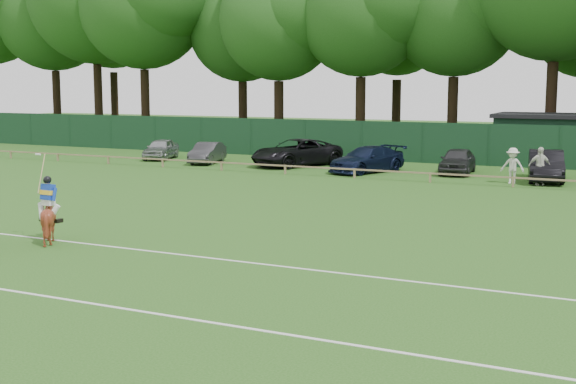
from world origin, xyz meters
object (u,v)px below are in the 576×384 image
Objects in this scene: hatch_grey at (457,161)px; spectator_mid at (540,166)px; horse_chestnut at (49,219)px; estate_black at (546,166)px; spectator_left at (513,166)px; sedan_navy at (367,159)px; utility_shed at (567,139)px; sedan_silver at (161,149)px; sedan_grey at (207,153)px; suv_black at (296,153)px.

spectator_mid is (4.70, -3.08, 0.22)m from hatch_grey.
spectator_mid is at bearing -114.42° from horse_chestnut.
spectator_left is at bearing -137.53° from estate_black.
spectator_mid is (1.29, -0.17, 0.05)m from spectator_left.
spectator_mid is at bearing 11.23° from sedan_navy.
utility_shed is (9.34, 9.23, 0.83)m from sedan_navy.
sedan_silver is at bearing 174.90° from hatch_grey.
horse_chestnut is 0.31× the size of estate_black.
estate_black is 2.53× the size of spectator_mid.
spectator_mid reaches higher than sedan_grey.
sedan_grey is at bearing -29.51° from sedan_silver.
sedan_silver is 0.46× the size of utility_shed.
spectator_left is (8.05, -1.43, 0.17)m from sedan_navy.
utility_shed reaches higher than sedan_navy.
hatch_grey is (4.64, 1.48, -0.00)m from sedan_navy.
sedan_silver is 22.74m from spectator_left.
spectator_left is 1.30m from spectator_mid.
spectator_left reaches higher than estate_black.
utility_shed is (19.83, 8.97, 0.90)m from sedan_grey.
horse_chestnut is 0.30× the size of sedan_navy.
horse_chestnut is 23.52m from spectator_mid.
spectator_mid is (-0.04, -1.89, 0.15)m from estate_black.
hatch_grey is at bearing -121.21° from utility_shed.
suv_black is (5.58, 0.97, 0.16)m from sedan_grey.
sedan_grey is 5.66m from suv_black.
utility_shed reaches higher than sedan_grey.
horse_chestnut is 25.20m from estate_black.
sedan_silver is at bearing 153.77° from sedan_grey.
spectator_mid is 10.85m from utility_shed.
hatch_grey is 4.89m from estate_black.
spectator_left is (18.54, -1.69, 0.24)m from sedan_grey.
sedan_grey is at bearing -64.63° from horse_chestnut.
sedan_silver is 2.10× the size of spectator_mid.
sedan_silver is 25.23m from utility_shed.
suv_black is (-2.66, 23.29, 0.06)m from horse_chestnut.
sedan_silver is at bearing -163.53° from sedan_navy.
horse_chestnut is at bearing -79.51° from sedan_silver.
estate_black is 2.18m from spectator_left.
sedan_grey is 18.62m from spectator_left.
utility_shed is (23.88, 8.10, 0.87)m from sedan_silver.
horse_chestnut reaches higher than sedan_silver.
spectator_left is at bearing -46.67° from hatch_grey.
utility_shed is at bearing 80.47° from estate_black.
suv_black is (9.62, 0.10, 0.13)m from sedan_silver.
horse_chestnut reaches higher than sedan_grey.
horse_chestnut is 23.44m from suv_black.
spectator_mid is (11.60, 20.46, 0.19)m from horse_chestnut.
spectator_mid reaches higher than sedan_silver.
horse_chestnut is 0.26× the size of suv_black.
spectator_left is at bearing -96.88° from utility_shed.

